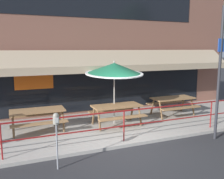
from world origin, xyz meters
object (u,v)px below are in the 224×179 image
Objects in this scene: patio_umbrella_centre at (114,69)px; street_sign_pole at (219,73)px; picnic_table_left at (38,114)px; picnic_table_right at (173,101)px; parking_meter_near at (56,124)px; picnic_table_centre at (117,109)px.

patio_umbrella_centre is 0.57× the size of street_sign_pole.
picnic_table_right is (5.54, -0.00, 0.00)m from picnic_table_left.
picnic_table_right is 1.27× the size of parking_meter_near.
parking_meter_near is 5.23m from street_sign_pole.
street_sign_pole is at bearing -45.15° from patio_umbrella_centre.
patio_umbrella_centre reaches higher than picnic_table_left.
street_sign_pole is at bearing 1.33° from parking_meter_near.
patio_umbrella_centre is (0.00, 0.24, 1.47)m from picnic_table_centre.
patio_umbrella_centre reaches higher than picnic_table_right.
picnic_table_left is 3.14m from patio_umbrella_centre.
street_sign_pole is at bearing -95.59° from picnic_table_right.
street_sign_pole reaches higher than picnic_table_left.
picnic_table_left is 2.83m from parking_meter_near.
patio_umbrella_centre reaches higher than parking_meter_near.
picnic_table_centre is 0.43× the size of street_sign_pole.
picnic_table_centre is at bearing -8.09° from picnic_table_left.
picnic_table_centre is at bearing -171.94° from picnic_table_right.
picnic_table_centre is 3.69m from street_sign_pole.
street_sign_pole reaches higher than patio_umbrella_centre.
picnic_table_right is at bearing 3.21° from patio_umbrella_centre.
picnic_table_centre is at bearing 42.50° from parking_meter_near.
picnic_table_left is 1.27× the size of parking_meter_near.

